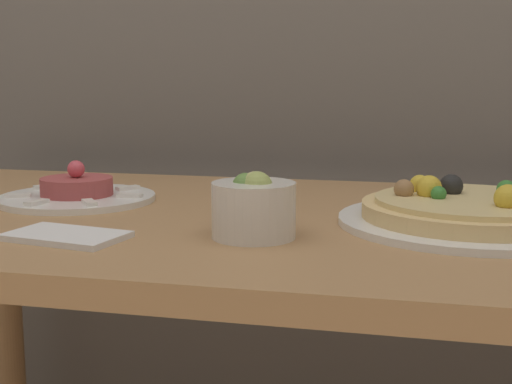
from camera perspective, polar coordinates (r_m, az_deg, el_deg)
name	(u,v)px	position (r m, az deg, el deg)	size (l,w,h in m)	color
dining_table	(255,277)	(1.08, -0.11, -6.84)	(1.37, 0.73, 0.72)	#AD7F51
pizza_plate	(470,212)	(1.02, 16.78, -1.55)	(0.36, 0.36, 0.07)	white
tartare_plate	(77,193)	(1.20, -14.12, -0.09)	(0.25, 0.25, 0.07)	white
small_bowl	(254,205)	(0.90, -0.20, -1.08)	(0.11, 0.11, 0.08)	silver
napkin	(66,236)	(0.93, -14.95, -3.41)	(0.16, 0.11, 0.01)	white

